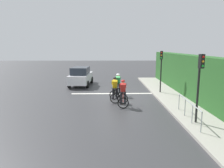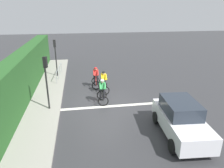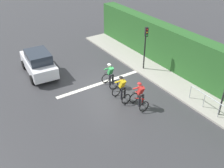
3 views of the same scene
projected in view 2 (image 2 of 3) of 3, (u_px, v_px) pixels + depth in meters
name	position (u px, v px, depth m)	size (l,w,h in m)	color
ground_plane	(104.00, 103.00, 13.98)	(80.00, 80.00, 0.00)	#333335
sidewalk_kerb	(43.00, 94.00, 15.18)	(2.80, 20.79, 0.12)	#9E998E
stone_wall_low	(30.00, 92.00, 14.97)	(0.44, 20.79, 0.56)	gray
hedge_wall	(23.00, 76.00, 14.50)	(1.10, 20.79, 3.06)	#265623
road_marking_stop_line	(106.00, 107.00, 13.43)	(7.00, 0.30, 0.01)	silver
cyclist_lead	(96.00, 78.00, 16.44)	(0.72, 1.11, 1.66)	black
cyclist_second	(104.00, 82.00, 15.42)	(0.71, 1.10, 1.66)	black
cyclist_mid	(102.00, 91.00, 13.75)	(0.70, 1.09, 1.66)	black
car_white	(181.00, 119.00, 10.21)	(2.11, 4.21, 1.76)	silver
traffic_light_near_crossing	(46.00, 76.00, 12.26)	(0.25, 0.30, 3.34)	black
traffic_light_far_junction	(55.00, 53.00, 18.45)	(0.24, 0.31, 3.34)	black
pedestrian_railing_kerbside	(59.00, 70.00, 18.52)	(0.22, 3.31, 1.03)	#999EA3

